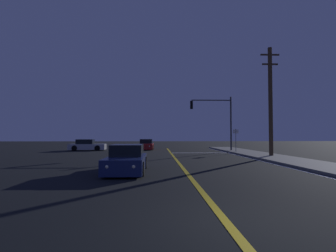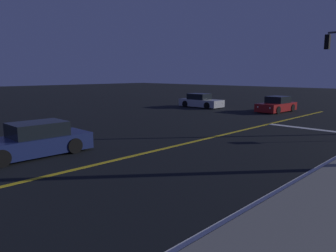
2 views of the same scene
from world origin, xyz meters
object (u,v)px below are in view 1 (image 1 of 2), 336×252
Objects in this scene: car_side_waiting_red at (146,145)px; street_sign_corner at (236,137)px; traffic_signal_near_right at (216,115)px; car_mid_block_silver at (87,146)px; car_far_approaching_navy at (127,160)px; utility_pole_right at (270,100)px.

car_side_waiting_red is 1.73× the size of street_sign_corner.
car_mid_block_silver is at bearing -10.60° from traffic_signal_near_right.
car_mid_block_silver is (-6.94, 19.33, -0.00)m from car_far_approaching_navy.
car_side_waiting_red is 0.47× the size of utility_pole_right.
car_far_approaching_navy is (-0.12, -21.00, 0.00)m from car_side_waiting_red.
utility_pole_right reaches higher than street_sign_corner.
utility_pole_right is (10.81, -12.51, 4.14)m from car_side_waiting_red.
utility_pole_right reaches higher than car_side_waiting_red.
street_sign_corner is (1.34, -2.80, -2.50)m from traffic_signal_near_right.
car_mid_block_silver is at bearing 148.76° from utility_pole_right.
car_far_approaching_navy and car_mid_block_silver have the same top height.
street_sign_corner is at bearing 115.54° from traffic_signal_near_right.
car_far_approaching_navy is 0.50× the size of utility_pole_right.
utility_pole_right is (10.93, 8.49, 4.14)m from car_far_approaching_navy.
street_sign_corner is at bearing 68.89° from car_mid_block_silver.
car_side_waiting_red and car_mid_block_silver have the same top height.
traffic_signal_near_right reaches higher than car_far_approaching_navy.
utility_pole_right is 6.20m from street_sign_corner.
utility_pole_right reaches higher than traffic_signal_near_right.
traffic_signal_near_right is at bearing 115.54° from street_sign_corner.
street_sign_corner reaches higher than car_mid_block_silver.
car_side_waiting_red is 0.92× the size of car_far_approaching_navy.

